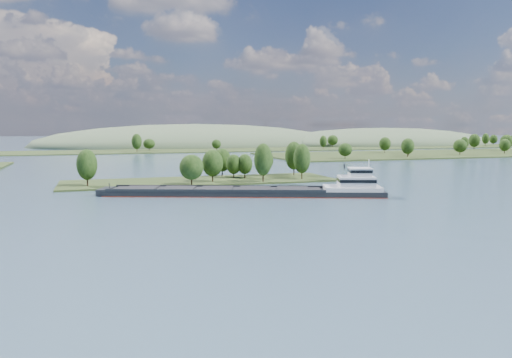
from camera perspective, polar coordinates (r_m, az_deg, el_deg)
name	(u,v)px	position (r m, az deg, el deg)	size (l,w,h in m)	color
ground	(249,207)	(128.06, -0.82, -3.21)	(1800.00, 1800.00, 0.00)	#375060
tree_island	(220,170)	(185.92, -4.11, 1.04)	(100.00, 32.63, 15.06)	#253316
right_bank	(477,152)	(403.34, 23.95, 2.85)	(320.00, 90.00, 14.76)	#253316
back_shoreline	(154,151)	(403.53, -11.59, 3.18)	(900.00, 60.00, 15.11)	#253316
hill_east	(384,144)	(557.03, 14.43, 3.85)	(260.00, 140.00, 36.00)	#44563B
hill_west	(196,146)	(510.54, -6.89, 3.80)	(320.00, 160.00, 44.00)	#44563B
cargo_barge	(262,191)	(148.68, 0.66, -1.33)	(83.19, 38.34, 11.48)	black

